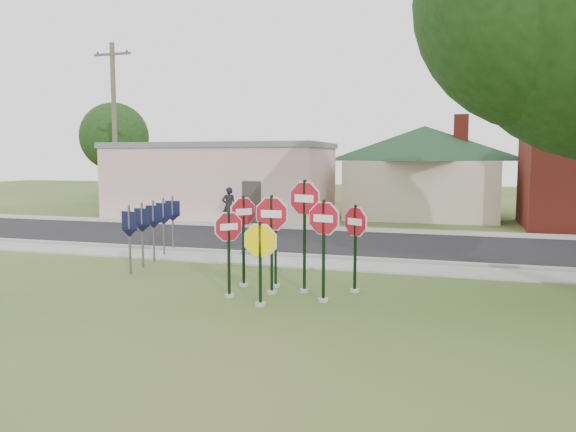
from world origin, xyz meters
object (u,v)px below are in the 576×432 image
(utility_pole_near, at_px, (115,128))
(stop_sign_yellow, at_px, (260,254))
(stop_sign_left, at_px, (229,243))
(pedestrian, at_px, (229,206))
(stop_sign_center, at_px, (272,229))

(utility_pole_near, bearing_deg, stop_sign_yellow, -47.21)
(stop_sign_left, bearing_deg, pedestrian, 113.07)
(stop_sign_left, height_order, pedestrian, stop_sign_left)
(stop_sign_center, bearing_deg, pedestrian, 117.34)
(stop_sign_left, bearing_deg, utility_pole_near, 131.69)
(stop_sign_center, bearing_deg, stop_sign_left, -142.84)
(utility_pole_near, bearing_deg, pedestrian, -9.26)
(stop_sign_yellow, relative_size, pedestrian, 1.08)
(stop_sign_center, bearing_deg, utility_pole_near, 134.89)
(stop_sign_left, xyz_separation_m, pedestrian, (-5.62, 13.20, -0.32))
(stop_sign_center, xyz_separation_m, stop_sign_left, (-0.86, -0.65, -0.28))
(pedestrian, bearing_deg, stop_sign_left, 88.26)
(stop_sign_left, relative_size, utility_pole_near, 0.23)
(stop_sign_yellow, xyz_separation_m, utility_pole_near, (-13.79, 14.89, 3.78))
(stop_sign_center, xyz_separation_m, stop_sign_yellow, (0.13, -1.18, -0.41))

